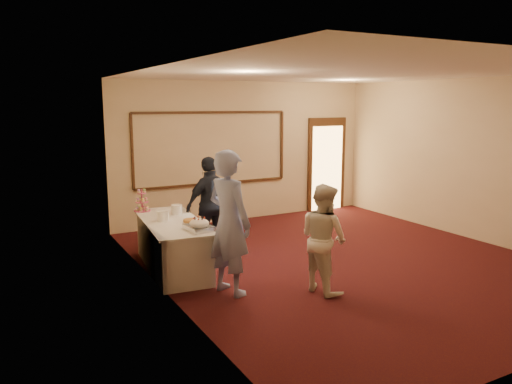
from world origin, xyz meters
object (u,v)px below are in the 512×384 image
guest (211,205)px  plate_stack_b (177,209)px  tart (190,221)px  plate_stack_a (163,216)px  man (229,223)px  woman (323,238)px  cupcake_stand (142,202)px  buffet_table (172,245)px  pavlova_tray (199,225)px

guest → plate_stack_b: bearing=-0.8°
guest → tart: bearing=36.5°
plate_stack_a → man: (0.48, -1.35, 0.12)m
plate_stack_b → tart: plate_stack_b is taller
plate_stack_a → tart: plate_stack_a is taller
man → guest: size_ratio=1.18×
plate_stack_b → tart: (-0.02, -0.66, -0.05)m
man → woman: man is taller
cupcake_stand → woman: size_ratio=0.27×
tart → woman: size_ratio=0.17×
cupcake_stand → plate_stack_a: cupcake_stand is taller
buffet_table → plate_stack_a: size_ratio=11.16×
woman → guest: (-0.63, 2.38, 0.09)m
buffet_table → guest: guest is taller
guest → cupcake_stand: bearing=-31.6°
buffet_table → tart: (0.20, -0.26, 0.41)m
man → plate_stack_b: bearing=-13.1°
buffet_table → man: 1.47m
pavlova_tray → woman: 1.75m
plate_stack_b → man: (0.14, -1.69, 0.13)m
plate_stack_a → tart: bearing=-43.9°
plate_stack_a → man: size_ratio=0.10×
man → guest: 1.92m
guest → man: bearing=60.7°
plate_stack_a → pavlova_tray: bearing=-70.4°
buffet_table → cupcake_stand: bearing=102.8°
plate_stack_b → guest: 0.67m
pavlova_tray → plate_stack_b: 1.13m
tart → plate_stack_a: bearing=136.1°
tart → man: bearing=-81.4°
buffet_table → plate_stack_b: (0.22, 0.40, 0.46)m
man → pavlova_tray: bearing=1.8°
buffet_table → pavlova_tray: pavlova_tray is taller
cupcake_stand → tart: size_ratio=1.60×
tart → man: size_ratio=0.13×
plate_stack_a → cupcake_stand: bearing=95.7°
pavlova_tray → tart: pavlova_tray is taller
buffet_table → plate_stack_a: (-0.12, 0.05, 0.46)m
pavlova_tray → man: (0.20, -0.57, 0.13)m
plate_stack_b → man: bearing=-85.3°
buffet_table → guest: bearing=31.8°
pavlova_tray → plate_stack_b: (0.06, 1.13, 0.00)m
buffet_table → plate_stack_b: size_ratio=11.99×
tart → cupcake_stand: bearing=109.4°
guest → buffet_table: bearing=18.3°
cupcake_stand → woman: 3.23m
plate_stack_b → woman: size_ratio=0.12×
man → guest: (0.52, 1.84, -0.15)m
plate_stack_a → guest: 1.12m
pavlova_tray → woman: woman is taller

